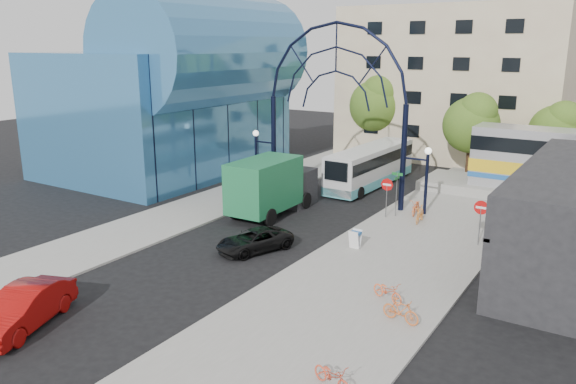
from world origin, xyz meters
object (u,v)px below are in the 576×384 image
Objects in this scene: bike_near_a at (416,207)px; tree_north_c at (558,129)px; city_bus at (371,166)px; bike_near_b at (420,214)px; bike_far_b at (401,311)px; do_not_enter_sign at (481,212)px; tree_north_b at (377,102)px; bike_far_a at (388,291)px; tree_north_a at (473,122)px; street_name_sign at (397,185)px; stop_sign at (387,188)px; black_suv at (254,241)px; red_sedan at (23,308)px; green_truck at (273,186)px; gateway_arch at (336,76)px; sandwich_board at (355,237)px; bike_far_c at (332,376)px.

tree_north_c is at bearing 58.09° from bike_near_a.
bike_near_b is (6.59, -7.24, -0.93)m from city_bus.
bike_far_b is (3.74, -12.61, -0.03)m from bike_near_b.
do_not_enter_sign is 0.31× the size of tree_north_b.
bike_far_a is at bearing -84.39° from bike_near_a.
bike_far_a is (13.42, -28.93, -4.71)m from tree_north_b.
tree_north_c is (6.00, 2.00, -0.33)m from tree_north_a.
street_name_sign is at bearing -114.31° from tree_north_c.
stop_sign reaches higher than black_suv.
city_bus is 6.88× the size of bike_far_b.
black_suv is 2.53× the size of bike_far_a.
tree_north_a is (0.92, 13.33, 2.48)m from street_name_sign.
city_bus is at bearing 65.32° from red_sedan.
green_truck is 15.96m from bike_far_b.
street_name_sign is (5.20, -1.40, -6.43)m from gateway_arch.
red_sedan is at bearing 132.56° from bike_far_b.
gateway_arch is at bearing 167.07° from bike_near_a.
city_bus reaches higher than black_suv.
bike_far_a is (8.39, -2.00, -0.03)m from black_suv.
bike_far_b is (4.53, -14.10, -0.03)m from bike_near_a.
sandwich_board is 0.62× the size of bike_far_b.
stop_sign reaches higher than bike_far_b.
tree_north_a is 23.80m from black_suv.
stop_sign is at bearing 52.07° from red_sedan.
tree_north_b is 1.92× the size of black_suv.
green_truck reaches higher than bike_far_b.
red_sedan is at bearing -93.83° from gateway_arch.
tree_north_c is 27.48m from black_suv.
do_not_enter_sign reaches higher than bike_near_b.
black_suv is (-9.85, -7.00, -1.40)m from do_not_enter_sign.
tree_north_a is 18.71m from green_truck.
tree_north_c is 1.56× the size of black_suv.
do_not_enter_sign is 1.29× the size of bike_near_a.
street_name_sign reaches higher than red_sedan.
tree_north_c is at bearing 48.96° from gateway_arch.
tree_north_a is at bearing 88.50° from sandwich_board.
city_bus is 20.55m from bike_far_a.
bike_near_a is 1.20× the size of bike_far_b.
bike_near_b reaches higher than bike_far_c.
tree_north_b is at bearing 116.35° from bike_near_b.
red_sedan reaches higher than black_suv.
bike_far_b is at bearing 1.36° from black_suv.
sandwich_board is at bearing -107.44° from bike_near_b.
bike_far_b is 0.99× the size of bike_far_c.
red_sedan reaches higher than bike_near_b.
black_suv is 11.74m from bike_near_a.
bike_near_a is at bearing -112.57° from tree_north_c.
red_sedan is at bearing 120.97° from bike_far_c.
tree_north_b is at bearing 40.12° from bike_far_c.
green_truck is at bearing 57.72° from bike_far_c.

